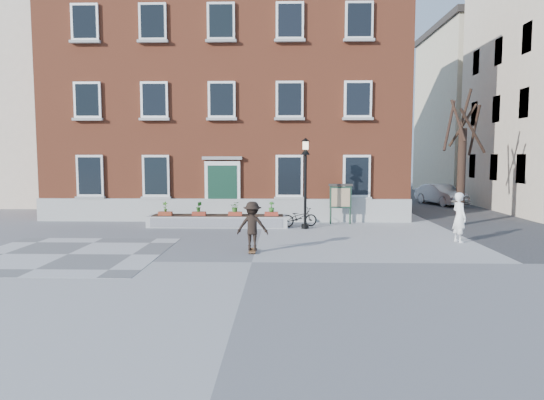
{
  "coord_description": "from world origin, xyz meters",
  "views": [
    {
      "loc": [
        0.96,
        -14.19,
        3.18
      ],
      "look_at": [
        0.5,
        4.0,
        1.5
      ],
      "focal_mm": 32.0,
      "sensor_mm": 36.0,
      "label": 1
    }
  ],
  "objects_px": {
    "bicycle": "(299,217)",
    "lamp_post": "(305,170)",
    "parked_car": "(441,195)",
    "notice_board": "(341,197)",
    "skateboarder": "(252,226)",
    "bystander": "(459,217)"
  },
  "relations": [
    {
      "from": "lamp_post",
      "to": "skateboarder",
      "type": "relative_size",
      "value": 2.34
    },
    {
      "from": "parked_car",
      "to": "lamp_post",
      "type": "xyz_separation_m",
      "value": [
        -9.2,
        -10.43,
        1.87
      ]
    },
    {
      "from": "parked_car",
      "to": "notice_board",
      "type": "distance_m",
      "value": 11.74
    },
    {
      "from": "lamp_post",
      "to": "bystander",
      "type": "bearing_deg",
      "value": -29.87
    },
    {
      "from": "bicycle",
      "to": "lamp_post",
      "type": "relative_size",
      "value": 0.41
    },
    {
      "from": "parked_car",
      "to": "notice_board",
      "type": "xyz_separation_m",
      "value": [
        -7.51,
        -9.01,
        0.6
      ]
    },
    {
      "from": "lamp_post",
      "to": "notice_board",
      "type": "xyz_separation_m",
      "value": [
        1.69,
        1.43,
        -1.28
      ]
    },
    {
      "from": "bicycle",
      "to": "skateboarder",
      "type": "xyz_separation_m",
      "value": [
        -1.71,
        -5.75,
        0.44
      ]
    },
    {
      "from": "lamp_post",
      "to": "skateboarder",
      "type": "height_order",
      "value": "lamp_post"
    },
    {
      "from": "notice_board",
      "to": "skateboarder",
      "type": "height_order",
      "value": "notice_board"
    },
    {
      "from": "parked_car",
      "to": "bicycle",
      "type": "bearing_deg",
      "value": -151.08
    },
    {
      "from": "lamp_post",
      "to": "bicycle",
      "type": "bearing_deg",
      "value": 113.67
    },
    {
      "from": "bystander",
      "to": "lamp_post",
      "type": "relative_size",
      "value": 0.47
    },
    {
      "from": "bystander",
      "to": "skateboarder",
      "type": "distance_m",
      "value": 7.73
    },
    {
      "from": "lamp_post",
      "to": "skateboarder",
      "type": "xyz_separation_m",
      "value": [
        -1.95,
        -5.21,
        -1.67
      ]
    },
    {
      "from": "notice_board",
      "to": "skateboarder",
      "type": "relative_size",
      "value": 1.11
    },
    {
      "from": "skateboarder",
      "to": "bystander",
      "type": "bearing_deg",
      "value": 15.39
    },
    {
      "from": "bystander",
      "to": "notice_board",
      "type": "relative_size",
      "value": 0.98
    },
    {
      "from": "skateboarder",
      "to": "lamp_post",
      "type": "bearing_deg",
      "value": 69.5
    },
    {
      "from": "parked_car",
      "to": "skateboarder",
      "type": "xyz_separation_m",
      "value": [
        -11.15,
        -15.65,
        0.21
      ]
    },
    {
      "from": "bystander",
      "to": "parked_car",
      "type": "bearing_deg",
      "value": -28.68
    },
    {
      "from": "bystander",
      "to": "notice_board",
      "type": "bearing_deg",
      "value": 26.23
    }
  ]
}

